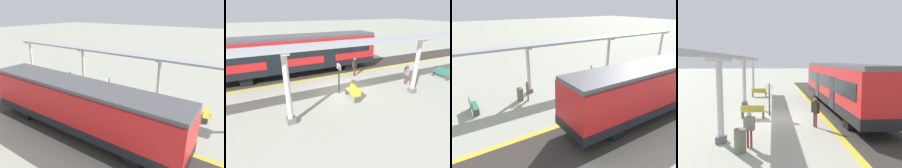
# 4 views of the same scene
# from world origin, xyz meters

# --- Properties ---
(ground_plane) EXTENTS (176.00, 176.00, 0.00)m
(ground_plane) POSITION_xyz_m (0.00, 0.00, 0.00)
(ground_plane) COLOR #A7AA99
(tactile_edge_strip) EXTENTS (0.37, 33.61, 0.01)m
(tactile_edge_strip) POSITION_xyz_m (-2.95, 0.00, 0.00)
(tactile_edge_strip) COLOR gold
(tactile_edge_strip) RESTS_ON ground
(trackbed) EXTENTS (3.20, 45.61, 0.01)m
(trackbed) POSITION_xyz_m (-4.73, 0.00, 0.00)
(trackbed) COLOR #38332D
(trackbed) RESTS_ON ground
(train_near_carriage) EXTENTS (2.65, 14.24, 3.48)m
(train_near_carriage) POSITION_xyz_m (-4.72, -1.99, 1.83)
(train_near_carriage) COLOR red
(train_near_carriage) RESTS_ON ground
(canopy_pillar_second) EXTENTS (1.10, 0.44, 3.81)m
(canopy_pillar_second) POSITION_xyz_m (2.68, -4.44, 1.93)
(canopy_pillar_second) COLOR slate
(canopy_pillar_second) RESTS_ON ground
(canopy_pillar_third) EXTENTS (1.10, 0.44, 3.81)m
(canopy_pillar_third) POSITION_xyz_m (2.68, 4.16, 1.93)
(canopy_pillar_third) COLOR slate
(canopy_pillar_third) RESTS_ON ground
(canopy_pillar_fourth) EXTENTS (1.10, 0.44, 3.81)m
(canopy_pillar_fourth) POSITION_xyz_m (2.68, 13.19, 1.93)
(canopy_pillar_fourth) COLOR slate
(canopy_pillar_fourth) RESTS_ON ground
(canopy_beam) EXTENTS (1.20, 27.04, 0.16)m
(canopy_beam) POSITION_xyz_m (2.68, 0.07, 3.89)
(canopy_beam) COLOR #A8AAB2
(canopy_beam) RESTS_ON canopy_pillar_nearest
(bench_near_end) EXTENTS (1.52, 0.51, 0.86)m
(bench_near_end) POSITION_xyz_m (1.62, -0.07, 0.44)
(bench_near_end) COLOR gold
(bench_near_end) RESTS_ON ground
(bench_mid_platform) EXTENTS (1.50, 0.46, 0.86)m
(bench_mid_platform) POSITION_xyz_m (1.72, -8.68, 0.44)
(bench_mid_platform) COLOR gold
(bench_mid_platform) RESTS_ON ground
(bench_far_end) EXTENTS (1.50, 0.44, 0.86)m
(bench_far_end) POSITION_xyz_m (1.63, 8.75, 0.44)
(bench_far_end) COLOR #367765
(bench_far_end) RESTS_ON ground
(trash_bin) EXTENTS (0.48, 0.48, 0.97)m
(trash_bin) POSITION_xyz_m (1.65, 5.36, 0.49)
(trash_bin) COLOR #6E6C58
(trash_bin) RESTS_ON ground
(platform_info_sign) EXTENTS (0.56, 0.10, 2.20)m
(platform_info_sign) POSITION_xyz_m (0.56, -0.64, 1.33)
(platform_info_sign) COLOR #4C4C51
(platform_info_sign) RESTS_ON ground
(passenger_waiting_near_edge) EXTENTS (0.42, 0.52, 1.66)m
(passenger_waiting_near_edge) POSITION_xyz_m (-2.03, 2.15, 1.04)
(passenger_waiting_near_edge) COLOR brown
(passenger_waiting_near_edge) RESTS_ON ground
(passenger_by_the_benches) EXTENTS (0.49, 0.33, 1.57)m
(passenger_by_the_benches) POSITION_xyz_m (1.33, 4.87, 0.98)
(passenger_by_the_benches) COLOR brown
(passenger_by_the_benches) RESTS_ON ground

